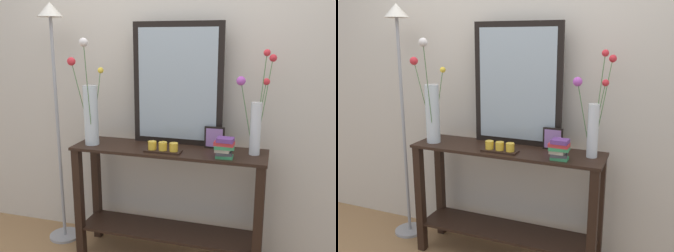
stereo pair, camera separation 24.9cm
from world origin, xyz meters
TOP-DOWN VIEW (x-y plane):
  - wall_back at (0.00, 0.29)m, footprint 6.40×0.08m
  - console_table at (0.00, 0.00)m, footprint 1.32×0.35m
  - mirror_leaning at (0.03, 0.14)m, footprint 0.63×0.03m
  - tall_vase_left at (-0.55, -0.05)m, footprint 0.22×0.29m
  - vase_right at (0.57, 0.04)m, footprint 0.23×0.21m
  - candle_tray at (-0.01, -0.08)m, footprint 0.24×0.09m
  - picture_frame_small at (0.30, 0.10)m, footprint 0.14×0.01m
  - book_stack at (0.39, -0.10)m, footprint 0.13×0.10m
  - floor_lamp at (-0.88, 0.05)m, footprint 0.24×0.24m

SIDE VIEW (x-z plane):
  - console_table at x=0.00m, z-range 0.08..0.91m
  - candle_tray at x=-0.01m, z-range 0.82..0.89m
  - book_stack at x=0.39m, z-range 0.83..0.96m
  - picture_frame_small at x=0.30m, z-range 0.82..0.97m
  - tall_vase_left at x=-0.55m, z-range 0.71..1.44m
  - vase_right at x=0.57m, z-range 0.74..1.41m
  - floor_lamp at x=-0.88m, z-range 0.32..2.12m
  - mirror_leaning at x=0.03m, z-range 0.82..1.67m
  - wall_back at x=0.00m, z-range 0.00..2.70m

